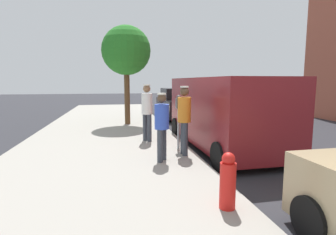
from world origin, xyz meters
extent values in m
plane|color=#2D2D33|center=(0.00, 0.00, 0.00)|extent=(80.00, 80.00, 0.00)
cube|color=#9E998E|center=(3.50, 0.00, 0.07)|extent=(5.00, 32.00, 0.15)
cylinder|color=gray|center=(1.35, -0.76, 0.72)|extent=(0.07, 0.07, 1.15)
cube|color=#4C4C51|center=(1.35, -0.76, 1.44)|extent=(0.14, 0.18, 0.28)
sphere|color=#47474C|center=(1.35, -0.76, 1.61)|extent=(0.12, 0.12, 0.12)
cylinder|color=#383D47|center=(1.34, -0.04, 0.58)|extent=(0.14, 0.14, 0.85)
cylinder|color=#383D47|center=(1.35, -0.26, 0.58)|extent=(0.14, 0.14, 0.85)
cylinder|color=orange|center=(1.34, -0.15, 1.32)|extent=(0.34, 0.34, 0.64)
sphere|color=brown|center=(1.34, -0.15, 1.79)|extent=(0.23, 0.23, 0.23)
cylinder|color=silver|center=(1.34, -0.15, 1.90)|extent=(0.22, 0.22, 0.04)
cylinder|color=#383D47|center=(2.16, -2.03, 0.58)|extent=(0.14, 0.14, 0.87)
cylinder|color=#383D47|center=(2.04, -1.85, 0.58)|extent=(0.14, 0.14, 0.87)
cylinder|color=white|center=(2.10, -1.94, 1.34)|extent=(0.34, 0.34, 0.65)
sphere|color=#8C6647|center=(2.10, -1.94, 1.81)|extent=(0.23, 0.23, 0.23)
cylinder|color=silver|center=(2.10, -1.94, 1.93)|extent=(0.22, 0.22, 0.04)
cylinder|color=#383D47|center=(2.06, 0.40, 0.54)|extent=(0.14, 0.14, 0.78)
cylinder|color=#383D47|center=(1.95, 0.21, 0.54)|extent=(0.14, 0.14, 0.78)
cylinder|color=blue|center=(2.01, 0.30, 1.22)|extent=(0.34, 0.34, 0.58)
sphere|color=brown|center=(2.01, 0.30, 1.65)|extent=(0.21, 0.21, 0.21)
cylinder|color=silver|center=(2.01, 0.30, 1.75)|extent=(0.20, 0.20, 0.04)
cube|color=maroon|center=(-0.15, -1.23, 1.17)|extent=(2.12, 5.24, 1.96)
cube|color=black|center=(-0.21, 1.22, 1.56)|extent=(1.84, 0.12, 0.88)
cylinder|color=black|center=(-1.15, 0.80, 0.34)|extent=(0.24, 0.68, 0.68)
cylinder|color=black|center=(0.75, 0.84, 0.34)|extent=(0.24, 0.68, 0.68)
cylinder|color=black|center=(-1.05, -3.30, 0.34)|extent=(0.24, 0.68, 0.68)
cylinder|color=black|center=(0.85, -3.26, 0.34)|extent=(0.24, 0.68, 0.68)
cylinder|color=black|center=(0.62, 3.65, 0.30)|extent=(0.23, 0.60, 0.60)
cube|color=black|center=(-0.40, -8.39, 0.61)|extent=(1.82, 4.40, 0.89)
cube|color=black|center=(-0.40, -8.61, 1.35)|extent=(1.60, 1.98, 0.60)
cylinder|color=black|center=(-1.26, -6.74, 0.30)|extent=(0.22, 0.60, 0.60)
cylinder|color=black|center=(0.46, -6.74, 0.30)|extent=(0.22, 0.60, 0.60)
cylinder|color=black|center=(-1.26, -10.04, 0.30)|extent=(0.22, 0.60, 0.60)
cylinder|color=black|center=(0.46, -10.04, 0.30)|extent=(0.22, 0.60, 0.60)
cylinder|color=brown|center=(2.56, -5.57, 1.39)|extent=(0.24, 0.24, 2.48)
sphere|color=#297A26|center=(2.56, -5.57, 3.37)|extent=(2.13, 2.13, 2.13)
cylinder|color=red|center=(1.45, 2.88, 0.50)|extent=(0.24, 0.24, 0.70)
sphere|color=red|center=(1.45, 2.88, 0.91)|extent=(0.20, 0.20, 0.20)
camera|label=1|loc=(3.05, 6.48, 2.04)|focal=28.78mm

